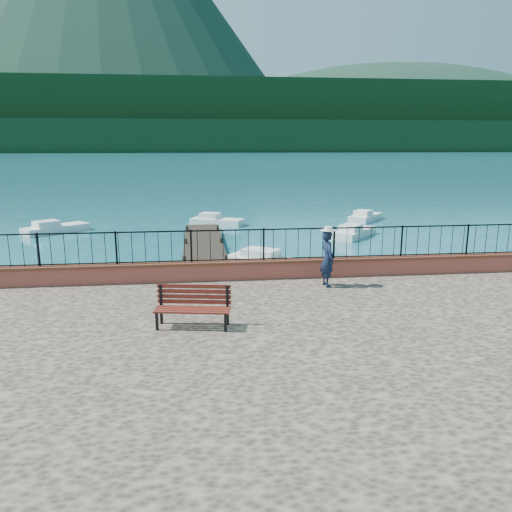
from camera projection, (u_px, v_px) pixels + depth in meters
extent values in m
plane|color=#19596B|center=(296.00, 365.00, 12.18)|extent=(2000.00, 2000.00, 0.00)
cube|color=#A5423B|center=(273.00, 269.00, 15.43)|extent=(28.00, 0.46, 0.58)
cube|color=black|center=(273.00, 245.00, 15.26)|extent=(27.00, 0.05, 0.95)
cube|color=#2D231C|center=(204.00, 255.00, 23.53)|extent=(2.00, 16.00, 0.30)
cube|color=black|center=(198.00, 137.00, 300.64)|extent=(900.00, 60.00, 18.00)
cube|color=black|center=(197.00, 119.00, 355.85)|extent=(900.00, 120.00, 44.00)
ellipsoid|color=#142D23|center=(387.00, 148.00, 579.94)|extent=(448.00, 384.00, 180.00)
cube|color=black|center=(193.00, 319.00, 11.27)|extent=(1.76, 0.81, 0.42)
cube|color=maroon|center=(194.00, 295.00, 11.42)|extent=(1.69, 0.37, 0.52)
imported|color=black|center=(327.00, 259.00, 14.43)|extent=(0.48, 0.65, 1.65)
cylinder|color=white|center=(328.00, 229.00, 14.23)|extent=(0.44, 0.44, 0.12)
cube|color=silver|center=(66.00, 283.00, 17.85)|extent=(3.83, 1.48, 0.80)
cube|color=silver|center=(274.00, 259.00, 21.47)|extent=(4.23, 3.58, 0.80)
cube|color=silver|center=(354.00, 230.00, 28.73)|extent=(3.31, 3.54, 0.80)
cube|color=silver|center=(56.00, 226.00, 30.09)|extent=(3.75, 3.50, 0.80)
cube|color=silver|center=(217.00, 219.00, 32.86)|extent=(3.66, 2.64, 0.80)
cube|color=silver|center=(366.00, 215.00, 34.72)|extent=(3.15, 3.40, 0.80)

